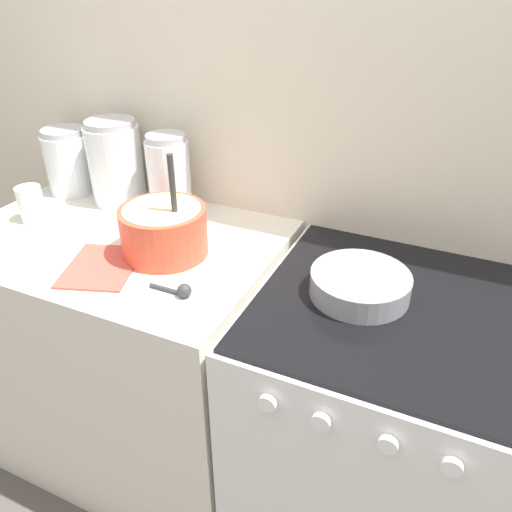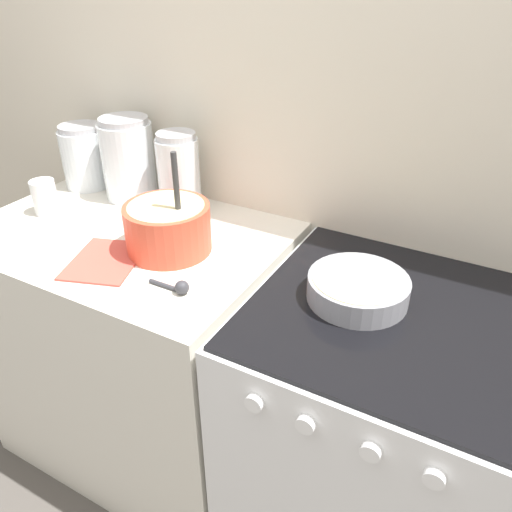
{
  "view_description": "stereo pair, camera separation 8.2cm",
  "coord_description": "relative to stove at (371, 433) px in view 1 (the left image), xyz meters",
  "views": [
    {
      "loc": [
        0.45,
        -0.69,
        1.63
      ],
      "look_at": [
        -0.01,
        0.33,
        0.96
      ],
      "focal_mm": 35.0,
      "sensor_mm": 36.0,
      "label": 1
    },
    {
      "loc": [
        0.52,
        -0.65,
        1.63
      ],
      "look_at": [
        -0.01,
        0.33,
        0.96
      ],
      "focal_mm": 35.0,
      "sensor_mm": 36.0,
      "label": 2
    }
  ],
  "objects": [
    {
      "name": "baking_pan",
      "position": [
        -0.09,
        0.01,
        0.49
      ],
      "size": [
        0.24,
        0.24,
        0.06
      ],
      "color": "gray",
      "rests_on": "stove"
    },
    {
      "name": "measuring_spoon",
      "position": [
        -0.49,
        -0.18,
        0.47
      ],
      "size": [
        0.12,
        0.04,
        0.04
      ],
      "color": "#333338",
      "rests_on": "countertop_cabinet"
    },
    {
      "name": "storage_jar_left",
      "position": [
        -1.18,
        0.22,
        0.55
      ],
      "size": [
        0.16,
        0.16,
        0.22
      ],
      "color": "silver",
      "rests_on": "countertop_cabinet"
    },
    {
      "name": "mixing_bowl",
      "position": [
        -0.64,
        -0.02,
        0.53
      ],
      "size": [
        0.24,
        0.24,
        0.3
      ],
      "color": "#D84C33",
      "rests_on": "countertop_cabinet"
    },
    {
      "name": "recipe_page",
      "position": [
        -0.75,
        -0.16,
        0.46
      ],
      "size": [
        0.24,
        0.27,
        0.01
      ],
      "color": "#CC4C3F",
      "rests_on": "countertop_cabinet"
    },
    {
      "name": "stove",
      "position": [
        0.0,
        0.0,
        0.0
      ],
      "size": [
        0.66,
        0.68,
        0.91
      ],
      "color": "silver",
      "rests_on": "ground_plane"
    },
    {
      "name": "wall_back",
      "position": [
        -0.35,
        0.36,
        0.74
      ],
      "size": [
        4.9,
        0.05,
        2.4
      ],
      "color": "beige",
      "rests_on": "ground_plane"
    },
    {
      "name": "tin_can",
      "position": [
        -1.13,
        -0.01,
        0.51
      ],
      "size": [
        0.08,
        0.08,
        0.11
      ],
      "color": "silver",
      "rests_on": "countertop_cabinet"
    },
    {
      "name": "storage_jar_right",
      "position": [
        -0.77,
        0.22,
        0.57
      ],
      "size": [
        0.14,
        0.14,
        0.26
      ],
      "color": "silver",
      "rests_on": "countertop_cabinet"
    },
    {
      "name": "storage_jar_middle",
      "position": [
        -0.97,
        0.22,
        0.57
      ],
      "size": [
        0.18,
        0.18,
        0.28
      ],
      "color": "silver",
      "rests_on": "countertop_cabinet"
    },
    {
      "name": "countertop_cabinet",
      "position": [
        -0.82,
        0.0,
        0.0
      ],
      "size": [
        0.95,
        0.66,
        0.91
      ],
      "color": "silver",
      "rests_on": "ground_plane"
    }
  ]
}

